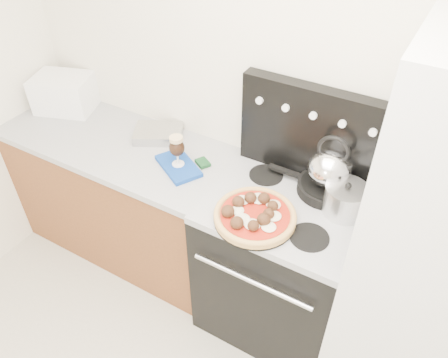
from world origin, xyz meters
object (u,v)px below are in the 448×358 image
Objects in this scene: tea_kettle at (331,165)px; beer_glass at (177,151)px; base_cabinet at (127,199)px; toaster_oven at (64,93)px; oven_mitt at (178,166)px; stove_body at (278,267)px; pizza at (255,214)px; fridge at (438,260)px; stock_pot at (345,201)px; skillet at (326,188)px; pizza_pan at (255,219)px.

beer_glass is at bearing -146.92° from tea_kettle.
base_cabinet is 0.79m from toaster_oven.
stove_body is at bearing 0.54° from oven_mitt.
oven_mitt reaches higher than base_cabinet.
fridge is at bearing 10.89° from pizza.
stock_pot is (0.12, -0.10, -0.10)m from tea_kettle.
pizza is (0.55, -0.17, 0.05)m from oven_mitt.
toaster_oven reaches higher than pizza.
pizza is 1.97× the size of stock_pot.
tea_kettle is (0.22, 0.36, 0.13)m from pizza.
stove_body is at bearing 177.95° from fridge.
pizza_pan is at bearing -121.16° from skillet.
oven_mitt is at bearing -3.75° from base_cabinet.
pizza reaches higher than stove_body.
fridge reaches higher than pizza.
skillet is (0.22, 0.36, -0.01)m from pizza.
skillet is at bearing 7.28° from base_cabinet.
toaster_oven is 1.00m from beer_glass.
fridge is 0.60m from skillet.
stock_pot reaches higher than base_cabinet.
pizza is (0.55, -0.17, -0.05)m from beer_glass.
stove_body is 0.87m from fridge.
pizza is (0.00, 0.00, 0.03)m from pizza_pan.
stove_body is 0.61m from stock_pot.
tea_kettle is (0.77, 0.19, 0.08)m from beer_glass.
toaster_oven is 1.22× the size of skillet.
pizza_pan is (1.02, -0.20, 0.50)m from base_cabinet.
base_cabinet is at bearing -153.50° from tea_kettle.
beer_glass is 0.63× the size of skillet.
fridge reaches higher than skillet.
pizza is at bearing 0.00° from pizza_pan.
base_cabinet is at bearing 168.91° from pizza.
beer_glass is 0.47× the size of pizza.
tea_kettle reaches higher than pizza.
stock_pot is at bearing 18.62° from stove_body.
fridge is 6.56× the size of skillet.
stock_pot is (0.89, 0.09, 0.08)m from oven_mitt.
toaster_oven is (-1.62, 0.15, 0.57)m from stove_body.
toaster_oven reaches higher than skillet.
toaster_oven is 1.95× the size of beer_glass.
toaster_oven is 0.93× the size of pizza_pan.
base_cabinet is 4.09× the size of toaster_oven.
fridge is 10.47× the size of beer_glass.
skillet reaches higher than base_cabinet.
fridge is 8.04× the size of tea_kettle.
toaster_oven is (-2.32, 0.18, 0.06)m from fridge.
base_cabinet is at bearing 178.70° from stove_body.
base_cabinet is 1.88m from fridge.
pizza reaches higher than pizza_pan.
pizza_pan is at bearing -115.07° from stove_body.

